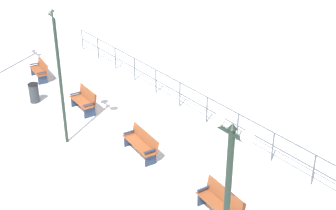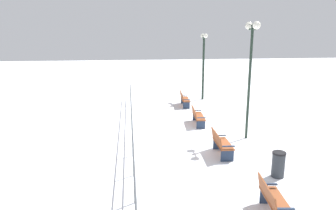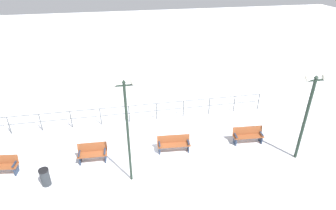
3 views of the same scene
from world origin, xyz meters
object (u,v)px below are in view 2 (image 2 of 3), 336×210
at_px(bench_nearest, 273,200).
at_px(trash_bin, 278,164).
at_px(bench_second, 221,143).
at_px(lamppost_far, 204,56).
at_px(bench_third, 197,116).
at_px(bench_fourth, 184,99).
at_px(lamppost_middle, 251,53).

height_order(bench_nearest, trash_bin, bench_nearest).
xyz_separation_m(bench_second, trash_bin, (1.28, -1.96, -0.04)).
relative_size(bench_second, trash_bin, 1.71).
xyz_separation_m(lamppost_far, trash_bin, (-0.37, -11.79, -2.54)).
relative_size(bench_third, bench_fourth, 1.04).
bearing_deg(lamppost_far, bench_fourth, -131.80).
bearing_deg(bench_third, trash_bin, -72.93).
bearing_deg(bench_second, bench_nearest, -85.87).
xyz_separation_m(bench_second, lamppost_far, (1.65, 9.84, 2.50)).
xyz_separation_m(bench_second, bench_fourth, (0.03, 8.02, 0.01)).
bearing_deg(bench_second, lamppost_middle, 48.66).
height_order(bench_third, lamppost_far, lamppost_far).
relative_size(bench_nearest, lamppost_middle, 0.29).
xyz_separation_m(bench_nearest, bench_fourth, (-0.09, 12.02, 0.02)).
height_order(bench_fourth, lamppost_middle, lamppost_middle).
bearing_deg(trash_bin, lamppost_middle, 84.21).
bearing_deg(bench_third, bench_second, -84.96).
xyz_separation_m(bench_fourth, trash_bin, (1.25, -9.97, -0.05)).
distance_m(bench_fourth, lamppost_middle, 7.25).
bearing_deg(trash_bin, bench_third, 102.23).
relative_size(bench_third, lamppost_far, 0.38).
height_order(bench_second, trash_bin, bench_second).
bearing_deg(bench_fourth, bench_third, -86.42).
bearing_deg(bench_third, bench_nearest, -84.23).
bearing_deg(lamppost_far, bench_second, -99.53).
bearing_deg(lamppost_middle, bench_nearest, -105.03).
bearing_deg(lamppost_far, bench_nearest, -96.34).
bearing_deg(bench_fourth, bench_nearest, -85.41).
bearing_deg(bench_nearest, trash_bin, 67.98).
bearing_deg(bench_fourth, bench_second, -86.03).
xyz_separation_m(bench_second, lamppost_middle, (1.65, 1.72, 3.20)).
bearing_deg(trash_bin, bench_second, 123.19).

